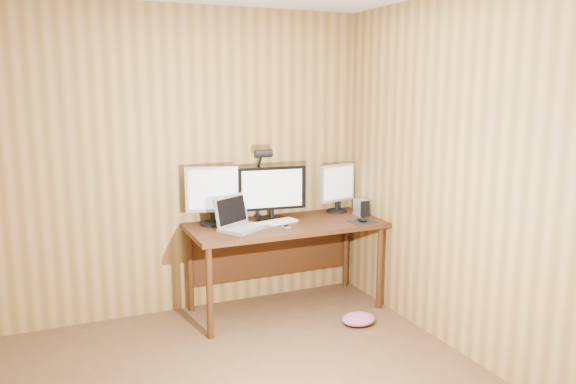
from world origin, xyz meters
TOP-DOWN VIEW (x-y plane):
  - room_shell at (0.00, 0.00)m, footprint 4.00×4.00m
  - desk at (0.93, 1.70)m, footprint 1.60×0.70m
  - monitor_center at (0.86, 1.76)m, footprint 0.59×0.26m
  - monitor_left at (0.36, 1.82)m, footprint 0.42×0.20m
  - monitor_right at (1.52, 1.83)m, footprint 0.38×0.18m
  - laptop at (0.51, 1.61)m, footprint 0.45×0.43m
  - keyboard at (0.83, 1.65)m, footprint 0.44×0.22m
  - mousepad at (1.53, 1.41)m, footprint 0.23×0.19m
  - mouse at (1.53, 1.41)m, footprint 0.10×0.13m
  - hard_drive at (1.65, 1.62)m, footprint 0.09×0.13m
  - phone at (0.88, 1.50)m, footprint 0.05×0.09m
  - speaker at (1.69, 1.80)m, footprint 0.05×0.05m
  - desk_lamp at (0.80, 1.86)m, footprint 0.15×0.21m
  - fabric_pile at (1.33, 1.11)m, footprint 0.30×0.26m

SIDE VIEW (x-z plane):
  - fabric_pile at x=1.33m, z-range 0.00..0.09m
  - desk at x=0.93m, z-range 0.25..1.00m
  - mousepad at x=1.53m, z-range 0.75..0.75m
  - phone at x=0.88m, z-range 0.75..0.76m
  - keyboard at x=0.83m, z-range 0.75..0.77m
  - mouse at x=1.53m, z-range 0.75..0.79m
  - speaker at x=1.69m, z-range 0.75..0.86m
  - laptop at x=0.51m, z-range 0.68..0.94m
  - hard_drive at x=1.65m, z-range 0.75..0.89m
  - monitor_right at x=1.52m, z-range 0.77..1.20m
  - monitor_center at x=0.86m, z-range 0.76..1.22m
  - monitor_left at x=0.36m, z-range 0.77..1.25m
  - desk_lamp at x=0.80m, z-range 0.83..1.47m
  - room_shell at x=0.00m, z-range -0.75..3.25m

